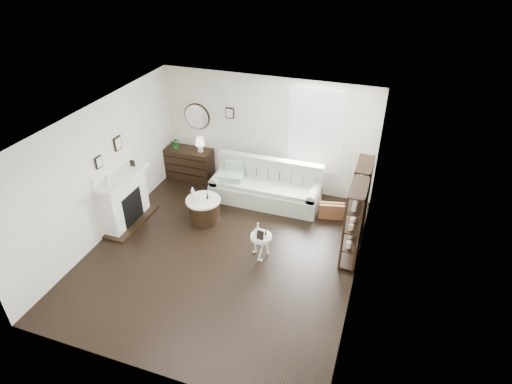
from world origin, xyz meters
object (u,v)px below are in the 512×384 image
at_px(pedestal_table, 261,237).
at_px(sofa, 266,188).
at_px(dresser, 189,163).
at_px(drum_table, 204,209).

bearing_deg(pedestal_table, sofa, 105.00).
bearing_deg(dresser, pedestal_table, -41.06).
bearing_deg(dresser, drum_table, -54.64).
relative_size(drum_table, pedestal_table, 1.49).
bearing_deg(pedestal_table, drum_table, 154.23).
height_order(dresser, pedestal_table, dresser).
distance_m(dresser, drum_table, 1.92).
bearing_deg(pedestal_table, dresser, 138.94).
bearing_deg(drum_table, dresser, 125.36).
bearing_deg(sofa, drum_table, -131.20).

